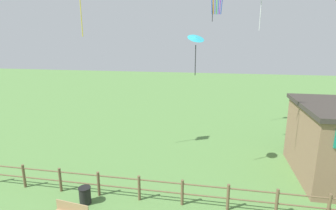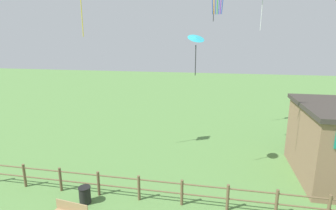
{
  "view_description": "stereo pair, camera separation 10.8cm",
  "coord_description": "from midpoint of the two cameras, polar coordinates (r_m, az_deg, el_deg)",
  "views": [
    {
      "loc": [
        2.42,
        -4.62,
        7.62
      ],
      "look_at": [
        0.0,
        8.36,
        4.39
      ],
      "focal_mm": 28.0,
      "sensor_mm": 36.0,
      "label": 1
    },
    {
      "loc": [
        2.52,
        -4.6,
        7.62
      ],
      "look_at": [
        0.0,
        8.36,
        4.39
      ],
      "focal_mm": 28.0,
      "sensor_mm": 36.0,
      "label": 2
    }
  ],
  "objects": [
    {
      "name": "kite_cyan_delta",
      "position": [
        14.08,
        5.86,
        14.0
      ],
      "size": [
        1.19,
        1.17,
        2.18
      ],
      "color": "#2DB2C6"
    },
    {
      "name": "wooden_fence",
      "position": [
        13.19,
        -1.92,
        -17.74
      ],
      "size": [
        19.21,
        0.14,
        1.29
      ],
      "color": "brown",
      "rests_on": "ground_plane"
    },
    {
      "name": "trash_bin",
      "position": [
        13.88,
        -17.84,
        -18.21
      ],
      "size": [
        0.59,
        0.59,
        0.84
      ],
      "color": "black",
      "rests_on": "ground_plane"
    }
  ]
}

